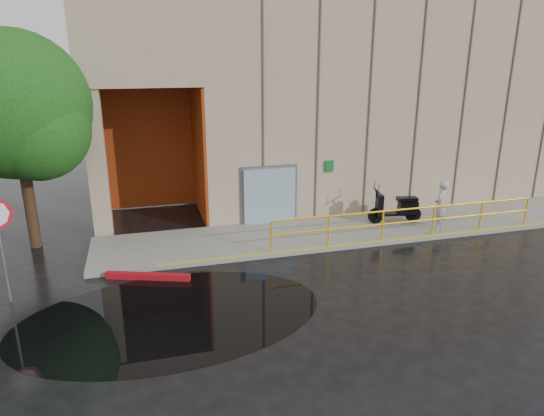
{
  "coord_description": "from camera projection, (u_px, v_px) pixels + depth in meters",
  "views": [
    {
      "loc": [
        -4.24,
        -10.33,
        5.99
      ],
      "look_at": [
        -0.52,
        3.0,
        1.63
      ],
      "focal_mm": 32.0,
      "sensor_mm": 36.0,
      "label": 1
    }
  ],
  "objects": [
    {
      "name": "scooter",
      "position": [
        396.0,
        200.0,
        17.5
      ],
      "size": [
        2.01,
        0.95,
        1.52
      ],
      "rotation": [
        0.0,
        0.0,
        -0.17
      ],
      "color": "black",
      "rests_on": "sidewalk"
    },
    {
      "name": "guardrail",
      "position": [
        408.0,
        222.0,
        16.16
      ],
      "size": [
        9.56,
        0.06,
        1.03
      ],
      "color": "#EDAE0C",
      "rests_on": "sidewalk"
    },
    {
      "name": "red_curb",
      "position": [
        148.0,
        276.0,
        13.55
      ],
      "size": [
        2.31,
        1.0,
        0.18
      ],
      "primitive_type": "cube",
      "rotation": [
        0.0,
        0.0,
        -0.35
      ],
      "color": "#A10E17",
      "rests_on": "ground"
    },
    {
      "name": "tree_near",
      "position": [
        20.0,
        111.0,
        14.55
      ],
      "size": [
        4.49,
        4.49,
        6.81
      ],
      "rotation": [
        0.0,
        0.0,
        -0.08
      ],
      "color": "black",
      "rests_on": "ground"
    },
    {
      "name": "building",
      "position": [
        342.0,
        96.0,
        22.52
      ],
      "size": [
        20.0,
        10.17,
        8.0
      ],
      "color": "tan",
      "rests_on": "ground"
    },
    {
      "name": "puddle",
      "position": [
        172.0,
        316.0,
        11.67
      ],
      "size": [
        7.71,
        5.07,
        0.01
      ],
      "primitive_type": "cube",
      "rotation": [
        0.0,
        0.0,
        0.07
      ],
      "color": "black",
      "rests_on": "ground"
    },
    {
      "name": "person",
      "position": [
        441.0,
        205.0,
        16.83
      ],
      "size": [
        0.76,
        0.73,
        1.75
      ],
      "primitive_type": "imported",
      "rotation": [
        0.0,
        0.0,
        3.83
      ],
      "color": "#AAABB0",
      "rests_on": "sidewalk"
    },
    {
      "name": "sidewalk",
      "position": [
        381.0,
        227.0,
        17.52
      ],
      "size": [
        20.0,
        3.0,
        0.15
      ],
      "primitive_type": "cube",
      "color": "gray",
      "rests_on": "ground"
    },
    {
      "name": "ground",
      "position": [
        323.0,
        301.0,
        12.38
      ],
      "size": [
        120.0,
        120.0,
        0.0
      ],
      "primitive_type": "plane",
      "color": "black",
      "rests_on": "ground"
    }
  ]
}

